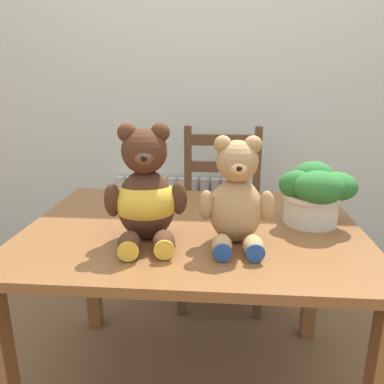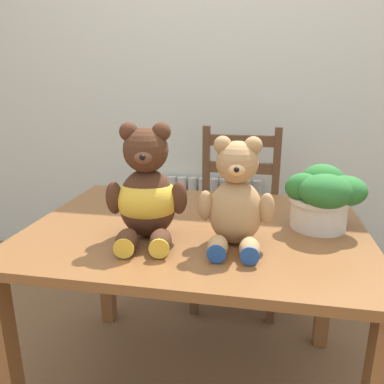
{
  "view_description": "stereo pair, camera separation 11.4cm",
  "coord_description": "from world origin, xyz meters",
  "px_view_note": "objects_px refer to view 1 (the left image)",
  "views": [
    {
      "loc": [
        0.09,
        -0.79,
        1.18
      ],
      "look_at": [
        0.0,
        0.31,
        0.86
      ],
      "focal_mm": 35.0,
      "sensor_mm": 36.0,
      "label": 1
    },
    {
      "loc": [
        0.21,
        -0.77,
        1.18
      ],
      "look_at": [
        0.0,
        0.31,
        0.86
      ],
      "focal_mm": 35.0,
      "sensor_mm": 36.0,
      "label": 2
    }
  ],
  "objects_px": {
    "teddy_bear_right": "(236,199)",
    "potted_plant": "(315,192)",
    "teddy_bear_left": "(146,195)",
    "wooden_chair_behind": "(221,218)"
  },
  "relations": [
    {
      "from": "wooden_chair_behind",
      "to": "teddy_bear_right",
      "type": "relative_size",
      "value": 2.85
    },
    {
      "from": "wooden_chair_behind",
      "to": "teddy_bear_right",
      "type": "xyz_separation_m",
      "value": [
        0.04,
        -0.87,
        0.39
      ]
    },
    {
      "from": "teddy_bear_right",
      "to": "potted_plant",
      "type": "bearing_deg",
      "value": -149.92
    },
    {
      "from": "teddy_bear_right",
      "to": "teddy_bear_left",
      "type": "bearing_deg",
      "value": -3.14
    },
    {
      "from": "teddy_bear_left",
      "to": "potted_plant",
      "type": "distance_m",
      "value": 0.58
    },
    {
      "from": "teddy_bear_left",
      "to": "teddy_bear_right",
      "type": "height_order",
      "value": "teddy_bear_left"
    },
    {
      "from": "teddy_bear_left",
      "to": "potted_plant",
      "type": "relative_size",
      "value": 1.41
    },
    {
      "from": "teddy_bear_right",
      "to": "potted_plant",
      "type": "height_order",
      "value": "teddy_bear_right"
    },
    {
      "from": "teddy_bear_left",
      "to": "potted_plant",
      "type": "bearing_deg",
      "value": -172.85
    },
    {
      "from": "wooden_chair_behind",
      "to": "teddy_bear_left",
      "type": "xyz_separation_m",
      "value": [
        -0.23,
        -0.87,
        0.4
      ]
    }
  ]
}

